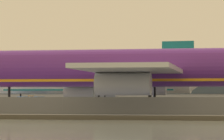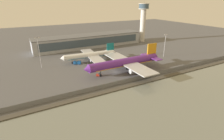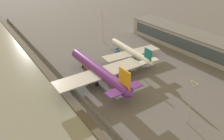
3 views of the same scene
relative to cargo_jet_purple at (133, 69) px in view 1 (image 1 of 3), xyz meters
The scene contains 8 objects.
ground_plane 8.93m from the cargo_jet_purple, 164.74° to the left, with size 500.00×500.00×0.00m, color #565659.
shoreline_seawall 20.66m from the cargo_jet_purple, 108.52° to the right, with size 320.00×3.00×0.50m.
perimeter_fence 16.36m from the cargo_jet_purple, 113.78° to the right, with size 280.00×0.10×2.40m.
cargo_jet_purple is the anchor object (origin of this frame).
passenger_jet_white_teal 31.87m from the cargo_jet_purple, 112.35° to the left, with size 42.87×36.95×12.29m.
baggage_tug 18.99m from the cargo_jet_purple, behind, with size 3.58×2.91×1.80m.
ops_van 36.30m from the cargo_jet_purple, 129.76° to the left, with size 5.58×4.31×2.48m.
terminal_building 70.73m from the cargo_jet_purple, 87.13° to the left, with size 105.16×18.38×11.85m.
Camera 1 is at (19.22, -89.94, 2.69)m, focal length 105.00 mm.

